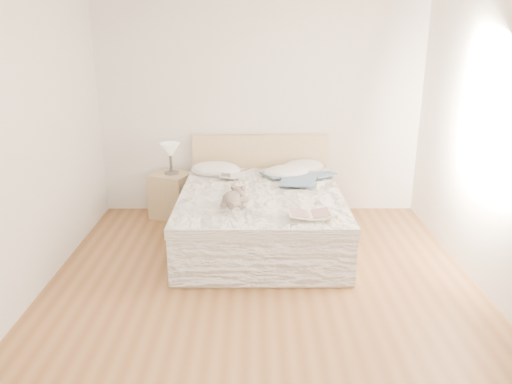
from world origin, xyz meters
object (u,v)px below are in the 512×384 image
bed (261,215)px  childrens_book (310,214)px  nightstand (172,195)px  table_lamp (170,152)px  photo_book (232,176)px  teddy_bear (232,205)px

bed → childrens_book: bed is taller
bed → nightstand: bearing=144.9°
childrens_book → bed: bearing=115.3°
table_lamp → childrens_book: size_ratio=0.94×
bed → table_lamp: bed is taller
nightstand → photo_book: 0.92m
nightstand → photo_book: bearing=-24.2°
bed → teddy_bear: bed is taller
nightstand → teddy_bear: 1.68m
nightstand → teddy_bear: teddy_bear is taller
table_lamp → teddy_bear: 1.63m
table_lamp → photo_book: table_lamp is taller
nightstand → childrens_book: childrens_book is taller
childrens_book → teddy_bear: 0.76m
photo_book → table_lamp: bearing=155.0°
photo_book → childrens_book: 1.49m
teddy_bear → childrens_book: bearing=0.1°
bed → table_lamp: 1.44m
teddy_bear → bed: bearing=81.4°
nightstand → photo_book: photo_book is taller
photo_book → childrens_book: bearing=-59.3°
nightstand → table_lamp: bearing=-18.1°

